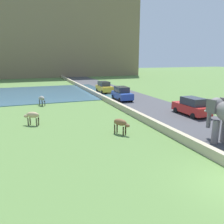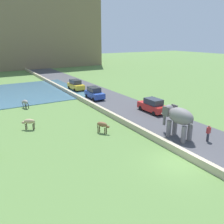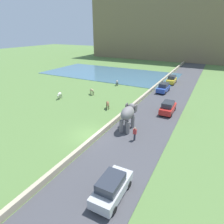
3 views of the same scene
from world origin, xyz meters
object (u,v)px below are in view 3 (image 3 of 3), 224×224
elephant (128,114)px  car_blue (163,88)px  cow_white (60,94)px  car_silver (112,187)px  cow_grey (117,82)px  cow_brown (108,104)px  person_beside_elephant (135,134)px  car_yellow (172,80)px  car_red (168,107)px  cow_tan (92,90)px

elephant → car_blue: elephant is taller
elephant → cow_white: elephant is taller
car_silver → car_blue: bearing=96.6°
cow_grey → cow_brown: bearing=-69.5°
cow_grey → person_beside_elephant: bearing=-58.5°
car_blue → car_silver: same height
car_yellow → car_red: (3.15, -17.19, 0.00)m
car_blue → cow_white: bearing=-140.7°
person_beside_elephant → car_silver: bearing=-79.9°
person_beside_elephant → car_yellow: (-1.73, 26.54, 0.03)m
car_blue → cow_tan: size_ratio=3.01×
car_silver → cow_brown: size_ratio=2.98×
cow_white → cow_tan: same height
car_silver → person_beside_elephant: bearing=100.1°
car_silver → car_red: size_ratio=1.00×
car_red → cow_white: (-18.31, -2.58, -0.06)m
cow_white → cow_tan: (3.71, 4.62, 0.00)m
cow_brown → car_blue: bearing=66.5°
car_silver → cow_tan: bearing=127.0°
elephant → car_red: size_ratio=0.87×
cow_tan → cow_brown: bearing=-37.8°
car_red → cow_grey: bearing=142.9°
elephant → cow_white: bearing=162.8°
car_red → cow_tan: bearing=172.1°
cow_grey → elephant: bearing=-59.6°
car_blue → cow_brown: car_blue is taller
car_blue → elephant: bearing=-90.1°
car_yellow → cow_grey: (-10.18, -7.11, -0.06)m
car_red → cow_white: 18.49m
elephant → car_yellow: size_ratio=0.87×
cow_white → cow_tan: 5.92m
car_red → cow_tan: car_red is taller
elephant → cow_tan: bearing=140.9°
cow_grey → cow_brown: same height
elephant → cow_tan: (-11.44, 9.30, -1.20)m
cow_grey → car_red: bearing=-37.1°
car_silver → cow_grey: car_silver is taller
elephant → car_yellow: elephant is taller
car_yellow → cow_tan: (-11.45, -15.16, -0.06)m
elephant → cow_grey: (-10.17, 17.35, -1.20)m
car_red → cow_grey: 16.72m
person_beside_elephant → car_blue: size_ratio=0.40×
elephant → car_silver: (3.16, -10.07, -1.14)m
cow_grey → cow_tan: 8.15m
cow_brown → car_yellow: bearing=74.7°
cow_tan → car_red: bearing=-7.9°
elephant → car_yellow: bearing=90.0°
cow_white → cow_brown: size_ratio=1.05×
cow_white → cow_grey: bearing=68.5°
car_blue → cow_grey: size_ratio=2.87×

